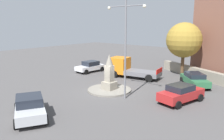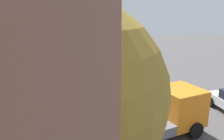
{
  "view_description": "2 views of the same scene",
  "coord_description": "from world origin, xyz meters",
  "views": [
    {
      "loc": [
        13.83,
        -16.22,
        6.45
      ],
      "look_at": [
        0.52,
        -0.22,
        2.15
      ],
      "focal_mm": 36.81,
      "sensor_mm": 36.0,
      "label": 1
    },
    {
      "loc": [
        3.31,
        15.24,
        6.21
      ],
      "look_at": [
        -0.83,
        0.52,
        2.18
      ],
      "focal_mm": 36.25,
      "sensor_mm": 36.0,
      "label": 2
    }
  ],
  "objects": [
    {
      "name": "car_white_far_side",
      "position": [
        -7.59,
        4.97,
        0.74
      ],
      "size": [
        2.2,
        4.02,
        1.44
      ],
      "color": "silver",
      "rests_on": "ground"
    },
    {
      "name": "streetlamp",
      "position": [
        2.54,
        -0.92,
        4.99
      ],
      "size": [
        3.77,
        0.28,
        8.28
      ],
      "color": "slate",
      "rests_on": "ground"
    },
    {
      "name": "ground_plane",
      "position": [
        0.0,
        0.0,
        0.0
      ],
      "size": [
        80.0,
        80.0,
        0.0
      ],
      "primitive_type": "plane",
      "color": "#4F4C4C"
    },
    {
      "name": "car_red_passing",
      "position": [
        6.65,
        1.24,
        0.78
      ],
      "size": [
        2.68,
        4.42,
        1.52
      ],
      "color": "#B22323",
      "rests_on": "ground"
    },
    {
      "name": "tree_near_wall",
      "position": [
        2.83,
        10.44,
        4.4
      ],
      "size": [
        4.2,
        4.2,
        6.52
      ],
      "color": "brown",
      "rests_on": "ground"
    },
    {
      "name": "monument",
      "position": [
        0.0,
        0.0,
        1.58
      ],
      "size": [
        1.12,
        1.12,
        3.4
      ],
      "color": "gray",
      "rests_on": "traffic_island"
    },
    {
      "name": "car_silver_parked_right",
      "position": [
        -0.07,
        -8.38,
        0.78
      ],
      "size": [
        4.77,
        3.74,
        1.55
      ],
      "color": "#B7BABF",
      "rests_on": "ground"
    },
    {
      "name": "stone_boundary_wall",
      "position": [
        5.23,
        10.35,
        0.6
      ],
      "size": [
        12.37,
        6.72,
        1.19
      ],
      "primitive_type": "cube",
      "rotation": [
        0.0,
        0.0,
        2.67
      ],
      "color": "gray",
      "rests_on": "ground"
    },
    {
      "name": "truck_orange_parked_left",
      "position": [
        -2.0,
        5.79,
        1.09
      ],
      "size": [
        6.34,
        3.29,
        2.31
      ],
      "color": "orange",
      "rests_on": "ground"
    },
    {
      "name": "traffic_island",
      "position": [
        0.0,
        0.0,
        0.08
      ],
      "size": [
        4.19,
        4.19,
        0.16
      ],
      "primitive_type": "cylinder",
      "color": "gray",
      "rests_on": "ground"
    },
    {
      "name": "car_green_waiting",
      "position": [
        5.71,
        6.86,
        0.74
      ],
      "size": [
        3.99,
        4.18,
        1.38
      ],
      "color": "#2D6B42",
      "rests_on": "ground"
    }
  ]
}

